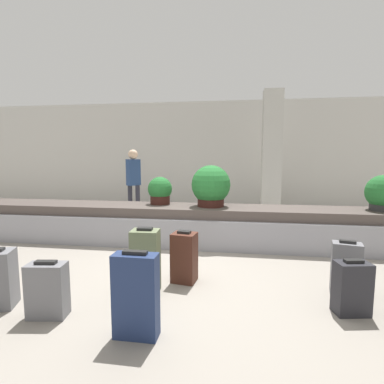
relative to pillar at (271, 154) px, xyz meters
name	(u,v)px	position (x,y,z in m)	size (l,w,h in m)	color
ground_plane	(175,276)	(-1.66, -4.35, -1.60)	(18.00, 18.00, 0.00)	gray
back_wall	(212,154)	(-1.66, 1.28, 0.00)	(18.00, 0.06, 3.20)	beige
carousel	(192,225)	(-1.66, -2.83, -1.28)	(8.93, 0.97, 0.66)	gray
pillar	(271,154)	(0.00, 0.00, 0.00)	(0.48, 0.48, 3.20)	beige
suitcase_0	(352,288)	(0.24, -5.02, -1.34)	(0.35, 0.25, 0.55)	#232328
suitcase_1	(145,261)	(-1.88, -4.86, -1.24)	(0.31, 0.24, 0.75)	#5B6647
suitcase_2	(136,296)	(-1.71, -5.69, -1.23)	(0.38, 0.17, 0.76)	navy
suitcase_4	(346,269)	(0.33, -4.59, -1.30)	(0.33, 0.24, 0.62)	slate
suitcase_5	(47,290)	(-2.66, -5.50, -1.34)	(0.38, 0.24, 0.55)	slate
suitcase_6	(184,257)	(-1.50, -4.50, -1.29)	(0.32, 0.29, 0.64)	#472319
potted_plant_0	(384,194)	(1.46, -2.81, -0.66)	(0.55, 0.55, 0.58)	#2D2D2D
potted_plant_1	(211,187)	(-1.33, -2.80, -0.59)	(0.68, 0.68, 0.72)	#381914
potted_plant_2	(160,191)	(-2.27, -2.68, -0.70)	(0.44, 0.44, 0.50)	#381914
traveler_0	(133,177)	(-3.43, -0.83, -0.58)	(0.34, 0.36, 1.71)	#282833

